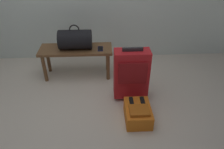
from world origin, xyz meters
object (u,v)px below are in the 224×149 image
(duffel_bag_black, at_px, (75,39))
(suitcase_upright_red, at_px, (131,74))
(backpack_orange, at_px, (138,113))
(bench, at_px, (76,53))
(cell_phone, at_px, (100,49))

(duffel_bag_black, xyz_separation_m, suitcase_upright_red, (0.70, -0.56, -0.21))
(duffel_bag_black, distance_m, backpack_orange, 1.29)
(duffel_bag_black, bearing_deg, bench, 180.00)
(suitcase_upright_red, bearing_deg, backpack_orange, -84.67)
(backpack_orange, bearing_deg, bench, 128.00)
(suitcase_upright_red, bearing_deg, cell_phone, 125.31)
(bench, height_order, suitcase_upright_red, suitcase_upright_red)
(duffel_bag_black, relative_size, backpack_orange, 1.16)
(duffel_bag_black, bearing_deg, cell_phone, -7.11)
(backpack_orange, bearing_deg, duffel_bag_black, 127.78)
(cell_phone, bearing_deg, duffel_bag_black, 172.89)
(cell_phone, relative_size, suitcase_upright_red, 0.21)
(bench, relative_size, cell_phone, 6.94)
(duffel_bag_black, distance_m, cell_phone, 0.36)
(duffel_bag_black, height_order, backpack_orange, duffel_bag_black)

